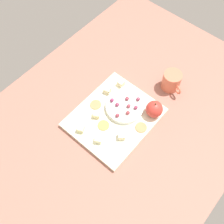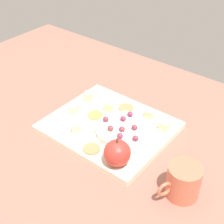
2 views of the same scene
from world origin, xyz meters
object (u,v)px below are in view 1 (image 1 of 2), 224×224
(cracker_2, at_px, (141,127))
(grape_6, at_px, (112,100))
(cracker_0, at_px, (103,125))
(apple_whole, at_px, (154,109))
(serving_dish, at_px, (125,107))
(cheese_cube_4, at_px, (81,129))
(cheese_cube_5, at_px, (96,115))
(cup, at_px, (172,81))
(cheese_cube_0, at_px, (107,90))
(cheese_cube_3, at_px, (98,140))
(grape_0, at_px, (127,99))
(grape_4, at_px, (128,113))
(grape_3, at_px, (136,107))
(platter, at_px, (114,118))
(grape_7, at_px, (118,116))
(grape_1, at_px, (117,105))
(cheese_cube_1, at_px, (121,83))
(grape_5, at_px, (129,106))
(cracker_1, at_px, (96,105))
(grape_2, at_px, (138,99))
(cheese_cube_2, at_px, (122,136))

(cracker_2, distance_m, grape_6, 0.16)
(cracker_0, bearing_deg, apple_whole, -33.85)
(apple_whole, distance_m, cracker_2, 0.09)
(serving_dish, xyz_separation_m, cheese_cube_4, (-0.19, 0.07, 0.00))
(cheese_cube_5, distance_m, cup, 0.36)
(cheese_cube_0, xyz_separation_m, cup, (0.21, -0.18, 0.01))
(cheese_cube_3, height_order, grape_6, grape_6)
(grape_0, relative_size, grape_4, 1.00)
(grape_4, bearing_deg, grape_3, -13.00)
(grape_0, distance_m, grape_4, 0.07)
(platter, height_order, cheese_cube_3, cheese_cube_3)
(cheese_cube_4, height_order, cracker_2, cheese_cube_4)
(grape_7, bearing_deg, serving_dish, 13.41)
(cheese_cube_0, distance_m, grape_0, 0.10)
(grape_1, relative_size, cup, 0.16)
(cheese_cube_5, bearing_deg, cup, -22.39)
(grape_6, bearing_deg, grape_7, -120.79)
(cheese_cube_5, height_order, grape_1, grape_1)
(cheese_cube_0, height_order, grape_3, grape_3)
(serving_dish, xyz_separation_m, cheese_cube_5, (-0.11, 0.06, 0.00))
(cheese_cube_1, relative_size, cheese_cube_5, 1.00)
(grape_5, bearing_deg, cracker_2, -109.44)
(serving_dish, relative_size, grape_6, 9.18)
(serving_dish, relative_size, cracker_2, 3.37)
(serving_dish, distance_m, grape_7, 0.06)
(cheese_cube_4, bearing_deg, cheese_cube_5, -2.35)
(grape_4, bearing_deg, cracker_1, 108.58)
(grape_0, bearing_deg, grape_6, 136.99)
(grape_0, relative_size, grape_3, 1.00)
(cheese_cube_1, xyz_separation_m, grape_2, (-0.02, -0.11, 0.02))
(cheese_cube_1, height_order, cheese_cube_3, same)
(grape_0, xyz_separation_m, grape_4, (-0.05, -0.04, 0.00))
(platter, height_order, cheese_cube_4, cheese_cube_4)
(cracker_0, relative_size, grape_3, 2.73)
(cheese_cube_0, xyz_separation_m, grape_3, (0.00, -0.15, 0.02))
(serving_dish, relative_size, cheese_cube_3, 6.13)
(cheese_cube_4, bearing_deg, cheese_cube_2, -60.25)
(grape_7, bearing_deg, grape_1, 44.75)
(cheese_cube_4, bearing_deg, grape_7, -30.65)
(cheese_cube_1, relative_size, cheese_cube_4, 1.00)
(cracker_2, height_order, cup, cup)
(platter, height_order, cup, cup)
(cheese_cube_0, xyz_separation_m, cheese_cube_1, (0.07, -0.02, 0.00))
(cheese_cube_1, bearing_deg, cup, -48.01)
(cracker_1, bearing_deg, cheese_cube_3, -133.87)
(grape_3, bearing_deg, cracker_1, 120.66)
(cracker_2, height_order, grape_7, grape_7)
(apple_whole, distance_m, grape_6, 0.17)
(cheese_cube_1, bearing_deg, grape_5, -126.15)
(cheese_cube_1, xyz_separation_m, cheese_cube_3, (-0.26, -0.10, 0.00))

